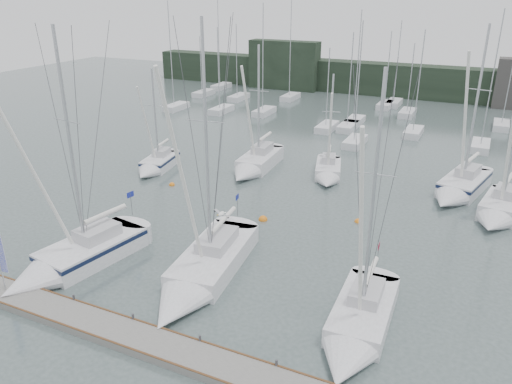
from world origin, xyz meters
TOP-DOWN VIEW (x-y plane):
  - ground at (0.00, 0.00)m, footprint 160.00×160.00m
  - dock at (0.00, -5.00)m, footprint 24.00×2.00m
  - far_treeline at (0.00, 62.00)m, footprint 90.00×4.00m
  - far_building_left at (-20.00, 60.00)m, footprint 12.00×3.00m
  - mast_forest at (-4.69, 44.27)m, footprint 55.41×27.74m
  - sailboat_near_left at (-8.99, -1.42)m, footprint 4.69×10.08m
  - sailboat_near_center at (-0.91, 0.52)m, footprint 4.52×11.85m
  - sailboat_near_right at (8.65, -0.36)m, footprint 3.07×9.15m
  - sailboat_mid_a at (-14.98, 15.78)m, footprint 3.36×6.69m
  - sailboat_mid_b at (-6.46, 19.66)m, footprint 3.22×9.01m
  - sailboat_mid_c at (0.51, 20.68)m, footprint 3.87×6.76m
  - sailboat_mid_d at (11.56, 21.45)m, footprint 4.78×9.23m
  - sailboat_mid_e at (14.68, 17.91)m, footprint 3.84×7.72m
  - buoy_a at (-1.22, 10.31)m, footprint 0.67×0.67m
  - buoy_b at (5.32, 13.01)m, footprint 0.53×0.53m
  - buoy_c at (-11.47, 13.35)m, footprint 0.52×0.52m
  - dock_banner at (-10.06, -4.92)m, footprint 0.58×0.07m
  - seagull at (2.23, -2.04)m, footprint 0.97×0.55m

SIDE VIEW (x-z plane):
  - ground at x=0.00m, z-range 0.00..0.00m
  - buoy_a at x=-1.22m, z-range -0.34..0.34m
  - buoy_b at x=5.32m, z-range -0.26..0.26m
  - buoy_c at x=-11.47m, z-range -0.26..0.26m
  - dock at x=0.00m, z-range 0.00..0.40m
  - mast_forest at x=-4.69m, z-range -6.92..7.91m
  - sailboat_near_right at x=8.65m, z-range -6.50..7.54m
  - sailboat_mid_c at x=0.51m, z-range -4.48..5.54m
  - sailboat_mid_a at x=-14.98m, z-range -4.56..5.65m
  - sailboat_near_center at x=-0.91m, z-range -7.43..8.54m
  - sailboat_mid_e at x=14.68m, z-range -5.56..6.77m
  - sailboat_mid_b at x=-6.46m, z-range -5.58..6.80m
  - sailboat_near_left at x=-8.99m, z-range -7.09..8.39m
  - sailboat_mid_d at x=11.56m, z-range -6.65..7.97m
  - far_treeline at x=0.00m, z-range 0.00..5.00m
  - dock_banner at x=-10.06m, z-range 0.75..4.57m
  - far_building_left at x=-20.00m, z-range 0.00..8.00m
  - seagull at x=2.23m, z-range 6.23..6.43m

